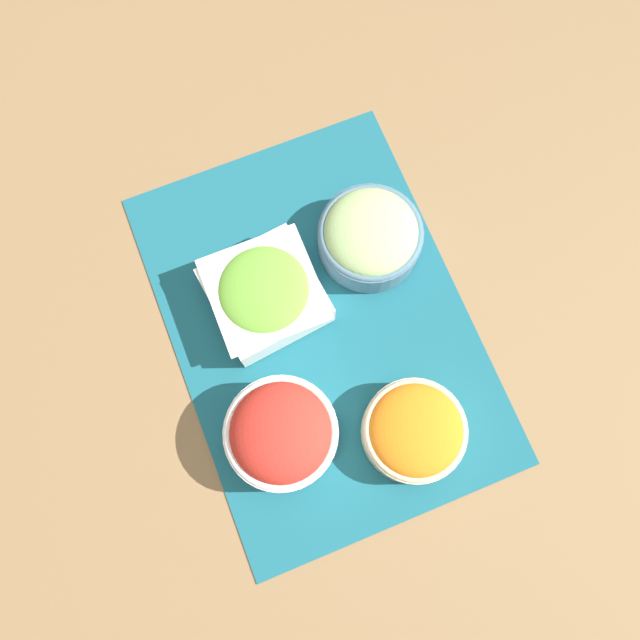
{
  "coord_description": "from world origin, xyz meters",
  "views": [
    {
      "loc": [
        0.18,
        -0.07,
        0.84
      ],
      "look_at": [
        0.0,
        0.0,
        0.03
      ],
      "focal_mm": 35.0,
      "sensor_mm": 36.0,
      "label": 1
    }
  ],
  "objects_px": {
    "tomato_bowl": "(281,433)",
    "cucumber_bowl": "(370,236)",
    "carrot_bowl": "(414,431)",
    "lettuce_bowl": "(265,293)"
  },
  "relations": [
    {
      "from": "cucumber_bowl",
      "to": "lettuce_bowl",
      "type": "bearing_deg",
      "value": -81.84
    },
    {
      "from": "tomato_bowl",
      "to": "carrot_bowl",
      "type": "xyz_separation_m",
      "value": [
        0.06,
        0.16,
        -0.01
      ]
    },
    {
      "from": "cucumber_bowl",
      "to": "carrot_bowl",
      "type": "bearing_deg",
      "value": -10.86
    },
    {
      "from": "lettuce_bowl",
      "to": "cucumber_bowl",
      "type": "relative_size",
      "value": 1.07
    },
    {
      "from": "lettuce_bowl",
      "to": "cucumber_bowl",
      "type": "bearing_deg",
      "value": 98.16
    },
    {
      "from": "cucumber_bowl",
      "to": "carrot_bowl",
      "type": "height_order",
      "value": "cucumber_bowl"
    },
    {
      "from": "cucumber_bowl",
      "to": "carrot_bowl",
      "type": "distance_m",
      "value": 0.27
    },
    {
      "from": "lettuce_bowl",
      "to": "cucumber_bowl",
      "type": "distance_m",
      "value": 0.16
    },
    {
      "from": "tomato_bowl",
      "to": "cucumber_bowl",
      "type": "xyz_separation_m",
      "value": [
        -0.2,
        0.21,
        -0.01
      ]
    },
    {
      "from": "lettuce_bowl",
      "to": "carrot_bowl",
      "type": "relative_size",
      "value": 1.16
    }
  ]
}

